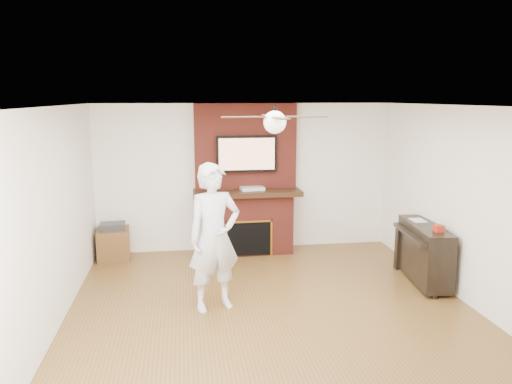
{
  "coord_description": "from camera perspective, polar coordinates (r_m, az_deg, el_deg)",
  "views": [
    {
      "loc": [
        -1.05,
        -5.61,
        2.6
      ],
      "look_at": [
        -0.08,
        0.9,
        1.35
      ],
      "focal_mm": 35.0,
      "sensor_mm": 36.0,
      "label": 1
    }
  ],
  "objects": [
    {
      "name": "room_shell",
      "position": [
        5.86,
        2.09,
        -2.53
      ],
      "size": [
        5.36,
        5.86,
        2.86
      ],
      "color": "brown",
      "rests_on": "ground"
    },
    {
      "name": "cable_box",
      "position": [
        8.27,
        -0.43,
        0.41
      ],
      "size": [
        0.41,
        0.26,
        0.05
      ],
      "primitive_type": "cube",
      "rotation": [
        0.0,
        0.0,
        0.11
      ],
      "color": "silver",
      "rests_on": "fireplace"
    },
    {
      "name": "side_table",
      "position": [
        8.5,
        -15.98,
        -5.54
      ],
      "size": [
        0.56,
        0.56,
        0.59
      ],
      "rotation": [
        0.0,
        0.0,
        0.1
      ],
      "color": "#553618",
      "rests_on": "ground"
    },
    {
      "name": "ceiling_fan",
      "position": [
        5.71,
        2.16,
        8.09
      ],
      "size": [
        1.21,
        1.21,
        0.31
      ],
      "color": "black",
      "rests_on": "room_shell"
    },
    {
      "name": "candle_orange",
      "position": [
        8.43,
        -2.63,
        -6.72
      ],
      "size": [
        0.07,
        0.07,
        0.13
      ],
      "primitive_type": "cylinder",
      "color": "red",
      "rests_on": "ground"
    },
    {
      "name": "person",
      "position": [
        6.14,
        -4.79,
        -5.19
      ],
      "size": [
        0.78,
        0.63,
        1.83
      ],
      "primitive_type": "imported",
      "rotation": [
        0.0,
        0.0,
        0.31
      ],
      "color": "silver",
      "rests_on": "ground"
    },
    {
      "name": "candle_blue",
      "position": [
        8.46,
        0.82,
        -6.84
      ],
      "size": [
        0.06,
        0.06,
        0.07
      ],
      "primitive_type": "cylinder",
      "color": "#396DAC",
      "rests_on": "ground"
    },
    {
      "name": "tv",
      "position": [
        8.23,
        -1.08,
        4.38
      ],
      "size": [
        1.0,
        0.08,
        0.6
      ],
      "color": "black",
      "rests_on": "fireplace"
    },
    {
      "name": "piano",
      "position": [
        7.49,
        18.63,
        -6.49
      ],
      "size": [
        0.62,
        1.32,
        0.93
      ],
      "rotation": [
        0.0,
        0.0,
        -0.12
      ],
      "color": "black",
      "rests_on": "ground"
    },
    {
      "name": "fireplace",
      "position": [
        8.38,
        -1.1,
        -0.25
      ],
      "size": [
        1.78,
        0.64,
        2.5
      ],
      "color": "maroon",
      "rests_on": "ground"
    },
    {
      "name": "candle_cream",
      "position": [
        8.38,
        -0.31,
        -6.87
      ],
      "size": [
        0.08,
        0.08,
        0.11
      ],
      "primitive_type": "cylinder",
      "color": "beige",
      "rests_on": "ground"
    },
    {
      "name": "candle_green",
      "position": [
        8.45,
        -1.59,
        -6.81
      ],
      "size": [
        0.07,
        0.07,
        0.09
      ],
      "primitive_type": "cylinder",
      "color": "#4E8A37",
      "rests_on": "ground"
    }
  ]
}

